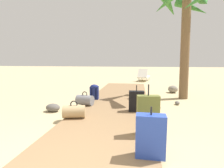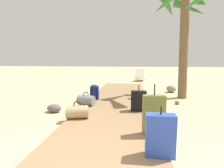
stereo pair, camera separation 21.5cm
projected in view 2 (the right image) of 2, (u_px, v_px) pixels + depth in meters
name	position (u px, v px, depth m)	size (l,w,h in m)	color
ground_plane	(115.00, 109.00, 5.08)	(60.00, 60.00, 0.00)	tan
boardwalk	(118.00, 101.00, 5.89)	(1.95, 8.28, 0.08)	olive
duffel_bag_tan	(77.00, 112.00, 4.04)	(0.55, 0.39, 0.40)	tan
duffel_bag_grey	(86.00, 100.00, 5.20)	(0.53, 0.39, 0.40)	slate
suitcase_black	(139.00, 101.00, 4.61)	(0.39, 0.21, 0.67)	black
suitcase_olive	(154.00, 115.00, 3.16)	(0.40, 0.21, 0.90)	olive
backpack_navy	(95.00, 92.00, 5.98)	(0.29, 0.28, 0.49)	navy
suitcase_blue	(160.00, 135.00, 2.43)	(0.40, 0.20, 0.70)	#2847B7
palm_tree_far_right	(185.00, 16.00, 6.22)	(2.24, 2.17, 3.86)	brown
lounge_chair	(141.00, 76.00, 11.79)	(0.90, 1.60, 0.82)	white
rock_right_near	(171.00, 89.00, 7.68)	(0.40, 0.40, 0.31)	gray
rock_right_far	(177.00, 102.00, 5.64)	(0.19, 0.14, 0.12)	slate
rock_left_near	(54.00, 108.00, 4.80)	(0.40, 0.30, 0.21)	#5B5651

